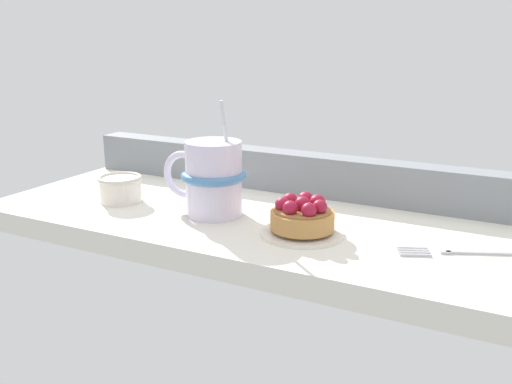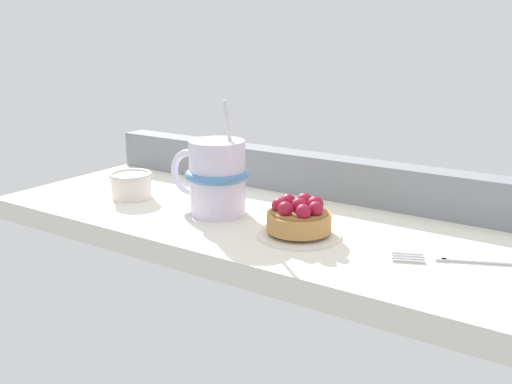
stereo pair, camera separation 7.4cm
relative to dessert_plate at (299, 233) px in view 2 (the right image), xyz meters
The scene contains 7 objects.
ground_plane 6.04cm from the dessert_plate, 127.58° to the left, with size 85.91×31.00×2.98cm, color silver.
window_rail_back 18.44cm from the dessert_plate, 101.07° to the left, with size 84.20×4.30×6.16cm, color gray.
dessert_plate is the anchor object (origin of this frame).
raspberry_tart 2.17cm from the dessert_plate, 113.84° to the left, with size 7.87×7.87×4.10cm.
coffee_mug 15.00cm from the dessert_plate, behind, with size 12.61×8.87×15.68cm.
dessert_fork 20.38cm from the dessert_plate, ahead, with size 17.27×8.73×0.60cm.
sugar_bowl 29.38cm from the dessert_plate, behind, with size 6.48×6.48×3.83cm.
Camera 2 is at (36.21, -63.18, 24.47)cm, focal length 40.74 mm.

